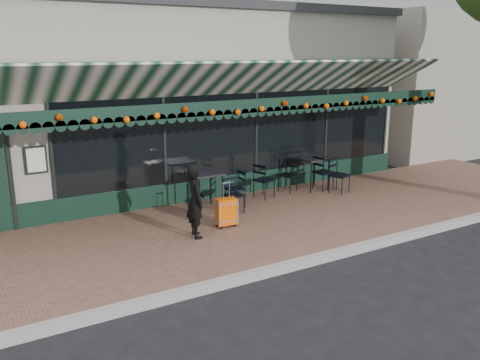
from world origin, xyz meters
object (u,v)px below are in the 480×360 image
cafe_table_b (205,176)px  chair_b_right (264,180)px  suitcase (226,212)px  chair_a_front (340,176)px  chair_a_right (323,173)px  chair_a_left (288,175)px  chair_b_front (234,196)px  woman (196,201)px  chair_b_left (235,189)px  cafe_table_a (313,161)px

cafe_table_b → chair_b_right: (1.62, 0.10, -0.33)m
suitcase → chair_b_right: size_ratio=1.07×
chair_a_front → chair_a_right: bearing=87.8°
suitcase → chair_a_left: size_ratio=1.11×
chair_a_left → chair_a_right: 0.94m
chair_a_front → chair_b_front: 3.05m
woman → chair_b_right: 3.00m
chair_a_right → chair_b_right: bearing=80.7°
suitcase → chair_b_left: suitcase is taller
chair_a_right → chair_b_right: size_ratio=1.03×
suitcase → chair_b_left: (0.84, 1.09, 0.10)m
cafe_table_b → woman: bearing=-122.6°
chair_b_right → chair_a_front: bearing=-124.9°
cafe_table_a → chair_b_left: bearing=-173.7°
chair_b_front → chair_a_left: bearing=17.7°
cafe_table_b → chair_a_left: (2.43, 0.26, -0.35)m
cafe_table_a → chair_b_front: size_ratio=1.06×
suitcase → cafe_table_a: 3.56m
cafe_table_b → chair_b_right: 1.66m
chair_a_left → chair_b_front: bearing=-92.7°
cafe_table_a → chair_a_front: bearing=-58.3°
suitcase → chair_a_front: (3.62, 0.77, 0.13)m
woman → chair_b_front: (1.34, 0.90, -0.32)m
woman → chair_a_right: 4.49m
chair_a_right → chair_b_front: size_ratio=1.14×
chair_b_left → chair_b_right: chair_b_right is taller
cafe_table_a → chair_a_right: 0.40m
woman → chair_b_front: 1.64m
woman → chair_b_right: bearing=-48.5°
suitcase → chair_b_left: bearing=57.9°
chair_a_left → chair_b_left: 1.81m
suitcase → cafe_table_b: (0.16, 1.26, 0.45)m
chair_b_front → chair_b_left: bearing=52.0°
suitcase → chair_b_front: 0.91m
chair_a_left → cafe_table_b: bearing=-108.5°
chair_a_left → chair_a_front: chair_a_front is taller
suitcase → cafe_table_b: 1.35m
chair_a_right → chair_b_left: bearing=88.2°
chair_a_right → chair_a_front: size_ratio=1.01×
suitcase → chair_b_right: suitcase is taller
woman → chair_a_front: woman is taller
chair_a_front → chair_b_right: 1.93m
cafe_table_a → chair_a_left: (-0.66, 0.16, -0.33)m
cafe_table_b → chair_b_right: bearing=3.7°
chair_a_front → chair_b_right: bearing=143.3°
chair_a_left → chair_b_left: (-1.76, -0.43, -0.01)m
woman → chair_b_front: size_ratio=1.82×
chair_a_front → woman: bearing=173.6°
chair_b_front → chair_a_front: bearing=-2.9°
woman → suitcase: 0.88m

